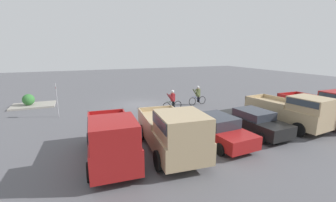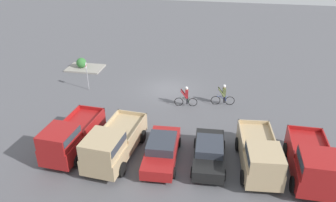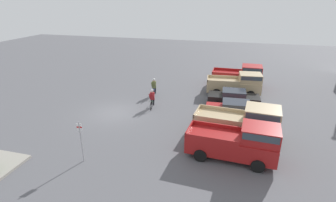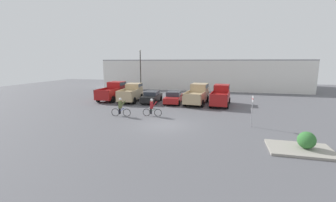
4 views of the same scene
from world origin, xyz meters
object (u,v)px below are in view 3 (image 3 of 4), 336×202
cyclist_0 (152,98)px  pickup_truck_0 (241,76)px  pickup_truck_2 (244,121)px  fire_lane_sign (81,138)px  pickup_truck_1 (238,84)px  sedan_0 (234,98)px  pickup_truck_3 (239,142)px  cyclist_1 (154,87)px  sedan_1 (235,110)px

cyclist_0 → pickup_truck_0: bearing=137.2°
pickup_truck_2 → fire_lane_sign: (5.38, -9.01, 0.33)m
pickup_truck_2 → fire_lane_sign: fire_lane_sign is taller
pickup_truck_1 → pickup_truck_0: bearing=174.7°
pickup_truck_1 → sedan_0: size_ratio=1.16×
fire_lane_sign → pickup_truck_3: bearing=106.5°
sedan_0 → pickup_truck_1: bearing=174.8°
cyclist_1 → cyclist_0: bearing=14.8°
cyclist_1 → fire_lane_sign: 11.61m
pickup_truck_0 → fire_lane_sign: 18.75m
pickup_truck_2 → cyclist_1: size_ratio=3.04×
pickup_truck_3 → pickup_truck_1: bearing=-178.5°
sedan_0 → cyclist_0: 7.18m
sedan_1 → cyclist_0: cyclist_0 is taller
cyclist_0 → pickup_truck_2: bearing=66.3°
pickup_truck_1 → sedan_0: bearing=-5.2°
sedan_0 → pickup_truck_2: 5.73m
sedan_1 → pickup_truck_2: pickup_truck_2 is taller
pickup_truck_2 → cyclist_1: pickup_truck_2 is taller
pickup_truck_0 → pickup_truck_3: size_ratio=0.96×
sedan_1 → cyclist_0: bearing=-94.0°
pickup_truck_3 → sedan_0: bearing=-176.2°
sedan_1 → sedan_0: bearing=-174.9°
pickup_truck_0 → cyclist_1: bearing=-57.9°
pickup_truck_1 → pickup_truck_3: size_ratio=0.99×
pickup_truck_2 → pickup_truck_3: size_ratio=1.07×
pickup_truck_0 → sedan_1: 8.41m
fire_lane_sign → pickup_truck_0: bearing=152.4°
pickup_truck_0 → pickup_truck_3: pickup_truck_0 is taller
sedan_1 → pickup_truck_3: size_ratio=0.89×
pickup_truck_0 → cyclist_1: size_ratio=2.71×
cyclist_0 → fire_lane_sign: (8.72, -1.38, 0.68)m
pickup_truck_3 → cyclist_0: bearing=-129.8°
cyclist_1 → fire_lane_sign: fire_lane_sign is taller
sedan_1 → pickup_truck_2: bearing=11.8°
pickup_truck_3 → fire_lane_sign: fire_lane_sign is taller
pickup_truck_0 → pickup_truck_2: bearing=1.7°
cyclist_0 → fire_lane_sign: 8.85m
sedan_1 → cyclist_1: cyclist_1 is taller
pickup_truck_0 → cyclist_0: pickup_truck_0 is taller
pickup_truck_1 → sedan_1: pickup_truck_1 is taller
pickup_truck_3 → cyclist_1: pickup_truck_3 is taller
sedan_0 → pickup_truck_2: size_ratio=0.80×
sedan_0 → pickup_truck_0: bearing=174.8°
pickup_truck_3 → cyclist_0: (-6.13, -7.35, -0.31)m
fire_lane_sign → cyclist_1: bearing=176.9°
sedan_0 → cyclist_1: (-0.55, -7.55, 0.16)m
sedan_1 → pickup_truck_3: bearing=3.1°
cyclist_1 → fire_lane_sign: size_ratio=0.73×
pickup_truck_1 → pickup_truck_3: 11.27m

